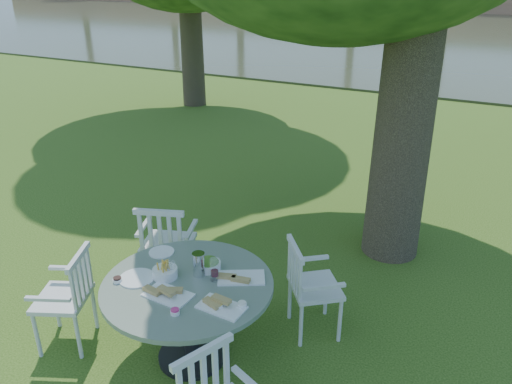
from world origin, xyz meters
The scene contains 7 objects.
ground centered at (0.00, 0.00, 0.00)m, with size 140.00×140.00×0.00m, color #213F0D.
table centered at (0.20, -1.36, 0.59)m, with size 1.34×1.34×0.74m.
chair_ne centered at (0.90, -0.62, 0.51)m, with size 0.60×0.60×0.87m.
chair_nw centered at (-0.54, -0.67, 0.56)m, with size 0.60×0.58×0.95m.
chair_sw centered at (-0.77, -1.65, 0.51)m, with size 0.56×0.57×0.87m.
tableware centered at (0.18, -1.31, 0.78)m, with size 1.14×0.81×0.20m.
river centered at (0.00, 23.00, 0.00)m, with size 100.00×28.00×0.12m, color #2E341F.
Camera 1 is at (2.16, -4.00, 2.96)m, focal length 35.00 mm.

